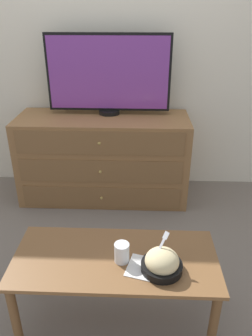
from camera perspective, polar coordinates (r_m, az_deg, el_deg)
ground_plane at (r=3.23m, az=-3.19°, el=-1.94°), size 12.00×12.00×0.00m
wall_back at (r=2.88m, az=-3.84°, el=21.71°), size 12.00×0.05×2.60m
dresser at (r=2.82m, az=-3.89°, el=1.76°), size 1.41×0.53×0.72m
tv at (r=2.70m, az=-3.05°, el=15.98°), size 0.99×0.17×0.63m
coffee_table at (r=1.72m, az=-1.85°, el=-16.84°), size 1.01×0.46×0.42m
takeout_bowl at (r=1.59m, az=6.26°, el=-16.09°), size 0.20×0.20×0.17m
drink_cup at (r=1.63m, az=-0.73°, el=-14.67°), size 0.07×0.07×0.10m
napkin at (r=1.62m, az=3.17°, el=-16.94°), size 0.19×0.19×0.00m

